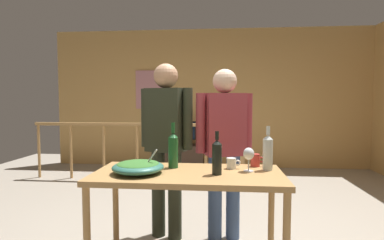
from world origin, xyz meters
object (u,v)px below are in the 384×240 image
at_px(person_standing_left, 166,136).
at_px(wine_bottle_dark, 217,156).
at_px(stair_railing, 167,142).
at_px(tv_console, 180,157).
at_px(wine_bottle_green, 173,149).
at_px(mug_white, 232,163).
at_px(serving_table, 188,184).
at_px(wine_glass, 249,155).
at_px(flat_screen_tv, 180,131).
at_px(person_standing_right, 224,141).
at_px(salad_bowl, 138,166).
at_px(mug_red, 255,160).
at_px(framed_picture, 152,90).
at_px(wine_bottle_clear, 268,152).

bearing_deg(person_standing_left, wine_bottle_dark, 143.93).
height_order(stair_railing, person_standing_left, person_standing_left).
xyz_separation_m(tv_console, wine_bottle_green, (0.39, -3.41, 0.70)).
bearing_deg(mug_white, serving_table, -155.33).
bearing_deg(wine_bottle_dark, stair_railing, 107.24).
xyz_separation_m(stair_railing, wine_glass, (1.09, -2.64, 0.29)).
bearing_deg(person_standing_left, flat_screen_tv, -66.71).
xyz_separation_m(serving_table, person_standing_right, (0.28, 0.64, 0.24)).
xyz_separation_m(wine_bottle_dark, mug_white, (0.11, 0.20, -0.09)).
bearing_deg(salad_bowl, wine_bottle_green, 41.85).
bearing_deg(person_standing_left, serving_table, 131.90).
height_order(tv_console, wine_bottle_dark, wine_bottle_dark).
bearing_deg(wine_bottle_dark, person_standing_left, 125.56).
distance_m(mug_white, person_standing_left, 0.79).
xyz_separation_m(salad_bowl, mug_white, (0.69, 0.21, -0.01)).
distance_m(stair_railing, wine_bottle_dark, 2.90).
xyz_separation_m(mug_white, person_standing_left, (-0.60, 0.48, 0.15)).
distance_m(wine_bottle_dark, mug_white, 0.25).
height_order(wine_bottle_dark, person_standing_right, person_standing_right).
distance_m(tv_console, person_standing_right, 3.10).
relative_size(wine_glass, person_standing_left, 0.11).
height_order(wine_bottle_green, mug_red, wine_bottle_green).
relative_size(serving_table, salad_bowl, 3.71).
relative_size(mug_white, person_standing_left, 0.07).
bearing_deg(mug_white, framed_picture, 111.63).
xyz_separation_m(tv_console, person_standing_left, (0.25, -2.91, 0.75)).
xyz_separation_m(framed_picture, salad_bowl, (0.77, -3.90, -0.70)).
bearing_deg(wine_bottle_green, tv_console, 96.55).
xyz_separation_m(wine_glass, wine_bottle_dark, (-0.24, -0.12, 0.00)).
height_order(serving_table, wine_glass, wine_glass).
distance_m(tv_console, mug_red, 3.51).
bearing_deg(person_standing_left, stair_railing, -61.64).
height_order(serving_table, mug_red, mug_red).
bearing_deg(tv_console, mug_red, -72.40).
relative_size(framed_picture, flat_screen_tv, 1.25).
distance_m(wine_glass, mug_white, 0.17).
bearing_deg(mug_white, wine_bottle_clear, -5.85).
relative_size(stair_railing, person_standing_right, 2.19).
bearing_deg(mug_white, wine_bottle_dark, -119.57).
bearing_deg(wine_bottle_green, framed_picture, 105.15).
bearing_deg(wine_bottle_clear, person_standing_right, 122.10).
xyz_separation_m(stair_railing, person_standing_right, (0.92, -2.07, 0.31)).
bearing_deg(wine_bottle_dark, mug_red, 44.18).
xyz_separation_m(framed_picture, person_standing_right, (1.41, -3.20, -0.59)).
relative_size(stair_railing, mug_white, 32.16).
bearing_deg(wine_bottle_dark, mug_white, 60.43).
bearing_deg(stair_railing, serving_table, -76.66).
relative_size(serving_table, person_standing_right, 0.86).
xyz_separation_m(wine_glass, person_standing_left, (-0.73, 0.57, 0.06)).
bearing_deg(wine_bottle_green, wine_bottle_clear, -1.46).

